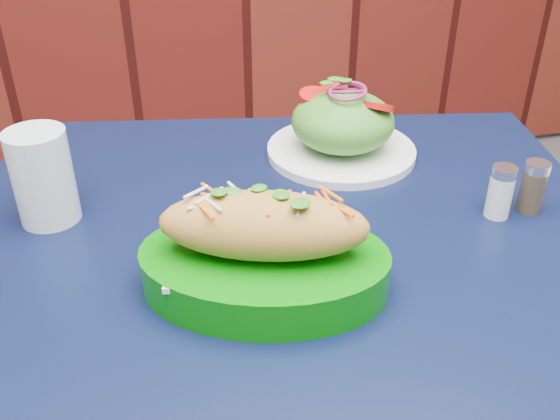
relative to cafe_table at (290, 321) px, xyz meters
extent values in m
cube|color=black|center=(0.00, 0.00, 0.07)|extent=(0.95, 0.95, 0.03)
cylinder|color=black|center=(-0.25, 0.39, -0.30)|extent=(0.04, 0.04, 0.72)
cylinder|color=black|center=(0.39, 0.25, -0.30)|extent=(0.04, 0.04, 0.72)
cylinder|color=silver|center=(0.42, 0.32, -0.42)|extent=(0.03, 0.03, 0.49)
cube|color=white|center=(-0.04, -0.04, 0.13)|extent=(0.21, 0.15, 0.01)
ellipsoid|color=gold|center=(-0.04, -0.04, 0.16)|extent=(0.22, 0.14, 0.07)
cylinder|color=white|center=(0.14, 0.23, 0.09)|extent=(0.22, 0.22, 0.01)
ellipsoid|color=#4C992D|center=(0.14, 0.23, 0.14)|extent=(0.15, 0.15, 0.08)
cylinder|color=red|center=(0.18, 0.20, 0.18)|extent=(0.04, 0.04, 0.01)
cylinder|color=red|center=(0.11, 0.26, 0.18)|extent=(0.04, 0.04, 0.01)
cylinder|color=red|center=(0.14, 0.28, 0.18)|extent=(0.04, 0.04, 0.01)
torus|color=#93205F|center=(0.14, 0.23, 0.19)|extent=(0.05, 0.05, 0.00)
torus|color=#93205F|center=(0.14, 0.23, 0.19)|extent=(0.05, 0.05, 0.00)
torus|color=#93205F|center=(0.14, 0.23, 0.19)|extent=(0.05, 0.05, 0.00)
cylinder|color=silver|center=(-0.26, 0.16, 0.15)|extent=(0.07, 0.07, 0.12)
cylinder|color=white|center=(0.27, 0.03, 0.11)|extent=(0.03, 0.03, 0.05)
cylinder|color=silver|center=(0.27, 0.03, 0.15)|extent=(0.03, 0.03, 0.01)
cylinder|color=#3F3326|center=(0.32, 0.03, 0.11)|extent=(0.03, 0.03, 0.05)
cylinder|color=silver|center=(0.32, 0.03, 0.15)|extent=(0.03, 0.03, 0.01)
camera|label=1|loc=(-0.16, -0.53, 0.50)|focal=40.00mm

